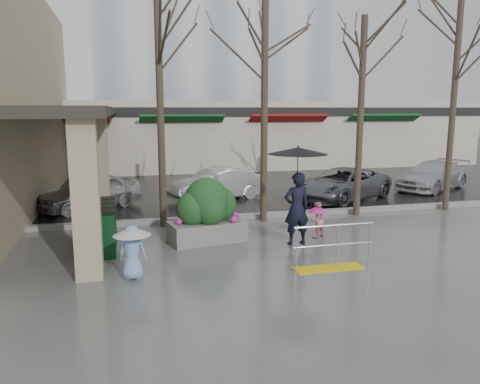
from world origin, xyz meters
name	(u,v)px	position (x,y,z in m)	size (l,w,h in m)	color
ground	(259,257)	(0.00, 0.00, 0.00)	(120.00, 120.00, 0.00)	#51514F
street_asphalt	(170,161)	(0.00, 22.00, 0.01)	(120.00, 36.00, 0.01)	black
curb	(225,217)	(0.00, 4.00, 0.07)	(120.00, 0.30, 0.15)	gray
canopy_slab	(75,107)	(-4.80, 8.00, 3.62)	(2.80, 18.00, 0.25)	#2D2823
pillar_front	(86,197)	(-3.90, -0.50, 1.75)	(0.55, 0.55, 3.50)	tan
pillar_back	(100,163)	(-3.90, 6.00, 1.75)	(0.55, 0.55, 3.50)	tan
storefront_row	(209,134)	(2.00, 17.97, 2.01)	(34.00, 6.74, 4.00)	beige
office_tower	(205,0)	(4.00, 30.00, 12.50)	(18.00, 12.00, 25.00)	#8C99A8
handrail	(332,252)	(1.36, -1.20, 0.38)	(1.90, 0.50, 1.03)	yellow
tree_west	(159,55)	(-2.00, 3.60, 5.08)	(3.20, 3.20, 6.80)	#382B21
tree_midwest	(265,53)	(1.20, 3.60, 5.23)	(3.20, 3.20, 7.00)	#382B21
tree_mideast	(363,68)	(4.50, 3.60, 4.86)	(3.20, 3.20, 6.50)	#382B21
tree_east	(457,54)	(8.00, 3.60, 5.38)	(3.20, 3.20, 7.20)	#382B21
woman	(297,185)	(1.27, 0.81, 1.61)	(1.59, 1.59, 2.63)	black
child_pink	(317,217)	(2.06, 1.28, 0.58)	(0.61, 0.57, 1.01)	pink
child_blue	(132,246)	(-3.00, -0.80, 0.73)	(0.80, 0.80, 1.18)	#7FA8E2
planter	(207,211)	(-0.98, 1.67, 0.84)	(2.16, 1.37, 1.75)	slate
news_boxes	(107,226)	(-3.60, 1.66, 0.59)	(0.48, 2.11, 1.18)	#0D3B1B
car_a	(90,192)	(-4.34, 6.78, 0.63)	(1.49, 3.70, 1.26)	#B0B1B5
car_b	(217,184)	(0.44, 7.40, 0.63)	(1.33, 3.82, 1.26)	silver
car_c	(342,184)	(5.21, 6.18, 0.63)	(2.09, 4.53, 1.26)	#5C5E64
car_d	(433,175)	(10.27, 7.49, 0.63)	(1.77, 4.34, 1.26)	#B9B9BF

